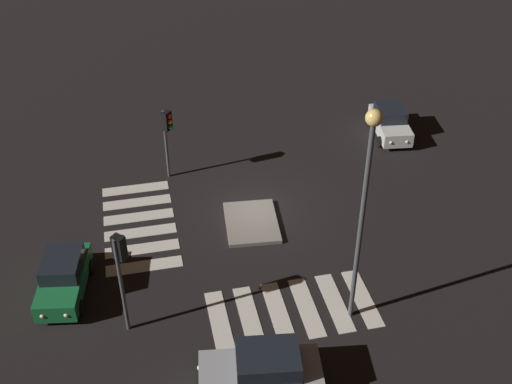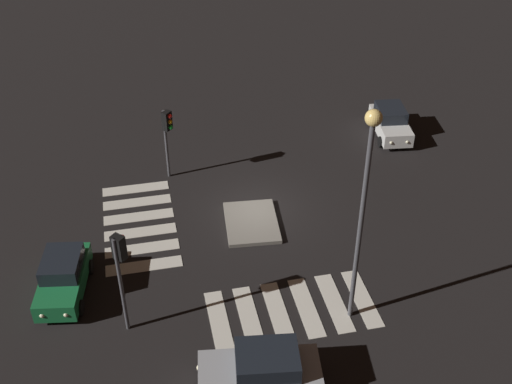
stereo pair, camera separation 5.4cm
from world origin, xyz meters
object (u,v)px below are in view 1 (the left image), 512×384
(traffic_island, at_px, (252,222))
(car_white, at_px, (390,122))
(car_green, at_px, (63,277))
(traffic_light_south, at_px, (167,128))
(traffic_light_east, at_px, (121,261))
(car_silver, at_px, (262,372))
(street_lamp, at_px, (365,189))

(traffic_island, relative_size, car_white, 0.86)
(traffic_island, bearing_deg, car_green, -71.79)
(traffic_light_south, relative_size, traffic_light_east, 0.86)
(car_silver, bearing_deg, traffic_light_east, -34.60)
(car_silver, bearing_deg, street_lamp, -139.37)
(traffic_light_south, relative_size, street_lamp, 0.42)
(traffic_island, xyz_separation_m, car_green, (2.68, -8.16, 0.72))
(traffic_island, distance_m, car_silver, 9.08)
(car_silver, bearing_deg, car_white, -117.34)
(car_white, xyz_separation_m, traffic_light_east, (11.29, -14.89, 2.49))
(traffic_island, height_order, street_lamp, street_lamp)
(traffic_light_south, xyz_separation_m, street_lamp, (10.90, 5.71, 3.12))
(car_green, distance_m, street_lamp, 12.41)
(car_white, bearing_deg, car_green, -55.60)
(car_silver, xyz_separation_m, car_green, (-6.23, -6.62, -0.08))
(car_white, xyz_separation_m, car_silver, (15.14, -10.69, 0.09))
(traffic_light_south, bearing_deg, street_lamp, -17.65)
(street_lamp, bearing_deg, traffic_island, -157.96)
(car_silver, relative_size, traffic_light_south, 1.16)
(car_white, height_order, traffic_light_south, traffic_light_south)
(car_green, height_order, traffic_light_east, traffic_light_east)
(car_white, bearing_deg, car_silver, -28.05)
(car_white, relative_size, car_green, 0.98)
(traffic_light_south, distance_m, street_lamp, 12.69)
(traffic_island, xyz_separation_m, car_silver, (8.92, -1.54, 0.80))
(car_silver, xyz_separation_m, traffic_light_south, (-13.53, -1.62, 1.94))
(traffic_island, height_order, traffic_light_south, traffic_light_south)
(traffic_island, xyz_separation_m, street_lamp, (6.29, 2.55, 5.86))
(traffic_light_east, bearing_deg, traffic_island, -3.28)
(car_silver, bearing_deg, car_green, -35.38)
(traffic_island, height_order, car_green, car_green)
(car_silver, relative_size, street_lamp, 0.48)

